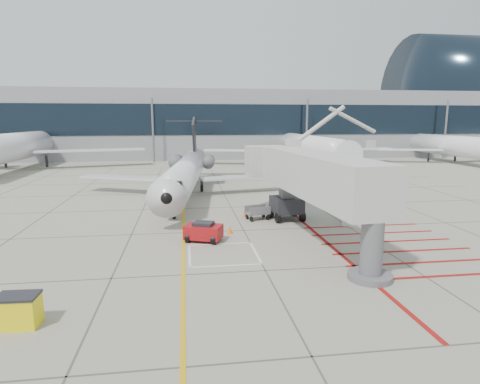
{
  "coord_description": "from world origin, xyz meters",
  "views": [
    {
      "loc": [
        -4.13,
        -23.98,
        7.96
      ],
      "look_at": [
        0.0,
        6.0,
        2.5
      ],
      "focal_mm": 30.0,
      "sensor_mm": 36.0,
      "label": 1
    }
  ],
  "objects": [
    {
      "name": "pushback_tug",
      "position": [
        -3.03,
        1.82,
        0.69
      ],
      "size": [
        2.74,
        2.25,
        1.38
      ],
      "primitive_type": null,
      "rotation": [
        0.0,
        0.0,
        -0.38
      ],
      "color": "#AA1014",
      "rests_on": "ground_plane"
    },
    {
      "name": "regional_jet",
      "position": [
        -4.36,
        15.44,
        4.06
      ],
      "size": [
        27.66,
        33.39,
        8.13
      ],
      "primitive_type": null,
      "rotation": [
        0.0,
        0.0,
        -0.1
      ],
      "color": "silver",
      "rests_on": "ground_plane"
    },
    {
      "name": "terminal_building",
      "position": [
        10.0,
        70.0,
        7.0
      ],
      "size": [
        180.0,
        28.0,
        14.0
      ],
      "primitive_type": "cube",
      "color": "gray",
      "rests_on": "ground_plane"
    },
    {
      "name": "bg_aircraft_d",
      "position": [
        45.49,
        46.0,
        5.64
      ],
      "size": [
        33.82,
        37.58,
        11.27
      ],
      "primitive_type": null,
      "color": "silver",
      "rests_on": "ground_plane"
    },
    {
      "name": "cone_nose",
      "position": [
        -1.08,
        3.39,
        0.28
      ],
      "size": [
        0.4,
        0.4,
        0.56
      ],
      "primitive_type": "cone",
      "color": "orange",
      "rests_on": "ground_plane"
    },
    {
      "name": "ground_plane",
      "position": [
        0.0,
        0.0,
        0.0
      ],
      "size": [
        260.0,
        260.0,
        0.0
      ],
      "primitive_type": "plane",
      "color": "#9C9986",
      "rests_on": "ground"
    },
    {
      "name": "bg_aircraft_b",
      "position": [
        -30.89,
        46.0,
        6.59
      ],
      "size": [
        39.56,
        43.96,
        13.19
      ],
      "primitive_type": null,
      "color": "silver",
      "rests_on": "ground_plane"
    },
    {
      "name": "terminal_glass_band",
      "position": [
        10.0,
        55.95,
        8.0
      ],
      "size": [
        180.0,
        0.1,
        6.0
      ],
      "primitive_type": "cube",
      "color": "black",
      "rests_on": "ground_plane"
    },
    {
      "name": "cone_side",
      "position": [
        0.72,
        8.28,
        0.22
      ],
      "size": [
        0.31,
        0.31,
        0.43
      ],
      "primitive_type": "cone",
      "color": "#FF620D",
      "rests_on": "ground_plane"
    },
    {
      "name": "ground_power_unit",
      "position": [
        8.95,
        4.26,
        0.98
      ],
      "size": [
        2.86,
        2.33,
        1.97
      ],
      "primitive_type": null,
      "rotation": [
        0.0,
        0.0,
        -0.41
      ],
      "color": "silver",
      "rests_on": "ground_plane"
    },
    {
      "name": "spill_bin",
      "position": [
        -10.7,
        -8.43,
        0.65
      ],
      "size": [
        1.54,
        1.06,
        1.3
      ],
      "primitive_type": null,
      "rotation": [
        0.0,
        0.0,
        -0.04
      ],
      "color": "yellow",
      "rests_on": "ground_plane"
    },
    {
      "name": "jet_bridge",
      "position": [
        4.44,
        0.72,
        3.86
      ],
      "size": [
        10.81,
        20.04,
        7.73
      ],
      "primitive_type": null,
      "rotation": [
        0.0,
        0.0,
        0.09
      ],
      "color": "beige",
      "rests_on": "ground_plane"
    },
    {
      "name": "baggage_cart",
      "position": [
        1.57,
        7.08,
        0.58
      ],
      "size": [
        2.06,
        1.56,
        1.16
      ],
      "primitive_type": null,
      "rotation": [
        0.0,
        0.0,
        0.23
      ],
      "color": "slate",
      "rests_on": "ground_plane"
    },
    {
      "name": "bg_aircraft_c",
      "position": [
        17.13,
        46.0,
        5.95
      ],
      "size": [
        35.71,
        39.68,
        11.9
      ],
      "primitive_type": null,
      "color": "silver",
      "rests_on": "ground_plane"
    }
  ]
}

